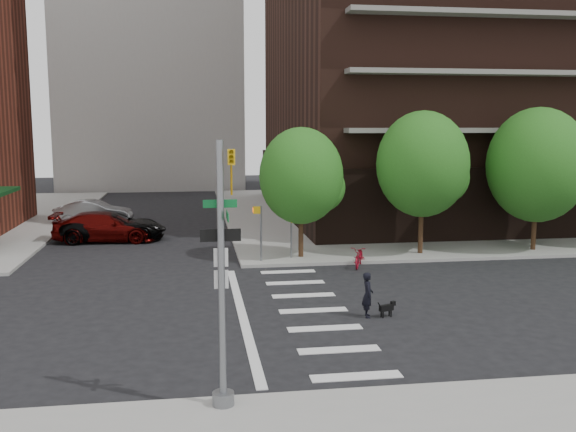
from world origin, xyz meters
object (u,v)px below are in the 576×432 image
(parked_car_maroon, at_px, (106,227))
(parked_car_silver, at_px, (94,212))
(dog_walker, at_px, (368,295))
(traffic_signal, at_px, (223,296))
(parked_car_black, at_px, (114,227))
(scooter, at_px, (359,256))

(parked_car_maroon, relative_size, parked_car_silver, 1.17)
(dog_walker, bearing_deg, parked_car_silver, 36.66)
(traffic_signal, relative_size, parked_car_black, 1.05)
(parked_car_silver, bearing_deg, scooter, -131.55)
(parked_car_maroon, bearing_deg, scooter, -121.61)
(traffic_signal, bearing_deg, parked_car_silver, 103.76)
(parked_car_maroon, height_order, dog_walker, parked_car_maroon)
(traffic_signal, distance_m, parked_car_maroon, 23.01)
(parked_car_silver, height_order, dog_walker, parked_car_silver)
(parked_car_black, bearing_deg, parked_car_silver, 18.05)
(dog_walker, bearing_deg, parked_car_maroon, 41.79)
(parked_car_silver, relative_size, scooter, 2.60)
(traffic_signal, relative_size, dog_walker, 3.89)
(traffic_signal, bearing_deg, dog_walker, 51.65)
(scooter, relative_size, dog_walker, 1.21)
(parked_car_black, distance_m, scooter, 14.61)
(traffic_signal, xyz_separation_m, parked_car_silver, (-7.01, 28.61, -1.90))
(parked_car_maroon, height_order, parked_car_silver, parked_car_maroon)
(parked_car_black, distance_m, parked_car_maroon, 0.48)
(parked_car_black, bearing_deg, dog_walker, -147.35)
(traffic_signal, height_order, dog_walker, traffic_signal)
(parked_car_silver, bearing_deg, parked_car_black, -157.11)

